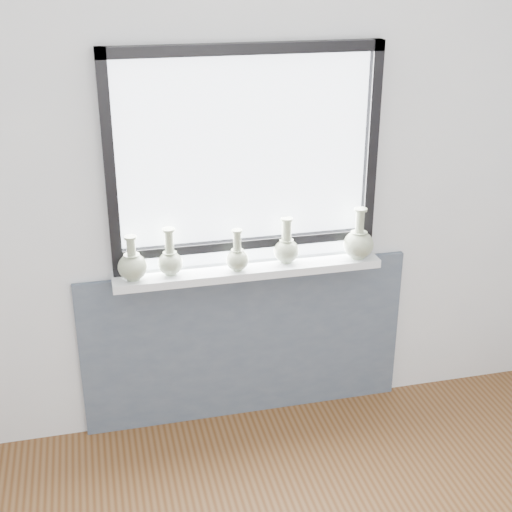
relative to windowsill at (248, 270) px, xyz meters
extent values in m
cube|color=silver|center=(0.00, 0.10, 0.42)|extent=(3.60, 0.02, 2.60)
cube|color=#505967|center=(0.00, 0.07, -0.45)|extent=(1.70, 0.03, 0.86)
cube|color=silver|center=(0.00, 0.00, 0.00)|extent=(1.32, 0.18, 0.04)
cube|color=black|center=(-0.62, 0.05, 0.55)|extent=(0.05, 0.06, 1.05)
cube|color=black|center=(0.62, 0.05, 0.55)|extent=(0.05, 0.06, 1.05)
cube|color=black|center=(0.00, 0.05, 1.04)|extent=(1.30, 0.06, 0.05)
cube|color=black|center=(0.00, 0.05, 0.12)|extent=(1.20, 0.05, 0.04)
cube|color=white|center=(0.00, 0.08, 0.52)|extent=(1.20, 0.01, 1.00)
cylinder|color=#94A081|center=(-0.56, -0.02, 0.02)|extent=(0.06, 0.06, 0.01)
ellipsoid|color=#94A081|center=(-0.56, -0.02, 0.08)|extent=(0.14, 0.14, 0.13)
cone|color=#94A081|center=(-0.56, -0.02, 0.13)|extent=(0.08, 0.08, 0.03)
cylinder|color=#94A081|center=(-0.56, -0.02, 0.18)|extent=(0.04, 0.04, 0.10)
cylinder|color=#94A081|center=(-0.56, -0.02, 0.23)|extent=(0.06, 0.06, 0.01)
cylinder|color=#94A081|center=(-0.38, 0.00, 0.02)|extent=(0.05, 0.05, 0.01)
ellipsoid|color=#94A081|center=(-0.38, 0.00, 0.08)|extent=(0.12, 0.12, 0.11)
cone|color=#94A081|center=(-0.38, 0.00, 0.12)|extent=(0.07, 0.07, 0.03)
cylinder|color=#94A081|center=(-0.38, 0.00, 0.18)|extent=(0.04, 0.04, 0.13)
cylinder|color=#94A081|center=(-0.38, 0.00, 0.25)|extent=(0.06, 0.06, 0.01)
cylinder|color=#94A081|center=(-0.06, -0.03, 0.02)|extent=(0.05, 0.05, 0.01)
ellipsoid|color=#94A081|center=(-0.06, -0.03, 0.07)|extent=(0.11, 0.11, 0.10)
cone|color=#94A081|center=(-0.06, -0.03, 0.11)|extent=(0.06, 0.06, 0.03)
cylinder|color=#94A081|center=(-0.06, -0.03, 0.16)|extent=(0.04, 0.04, 0.11)
cylinder|color=#94A081|center=(-0.06, -0.03, 0.22)|extent=(0.05, 0.05, 0.01)
cylinder|color=#94A081|center=(0.19, 0.01, 0.02)|extent=(0.06, 0.06, 0.01)
ellipsoid|color=#94A081|center=(0.19, 0.01, 0.08)|extent=(0.13, 0.13, 0.12)
cone|color=#94A081|center=(0.19, 0.01, 0.12)|extent=(0.07, 0.07, 0.03)
cylinder|color=#94A081|center=(0.19, 0.01, 0.18)|extent=(0.05, 0.05, 0.12)
cylinder|color=#94A081|center=(0.19, 0.01, 0.24)|extent=(0.06, 0.06, 0.01)
cylinder|color=#94A081|center=(0.56, -0.02, 0.02)|extent=(0.07, 0.07, 0.01)
ellipsoid|color=#94A081|center=(0.56, -0.02, 0.09)|extent=(0.15, 0.15, 0.14)
cone|color=#94A081|center=(0.56, -0.02, 0.14)|extent=(0.08, 0.08, 0.03)
cylinder|color=#94A081|center=(0.56, -0.02, 0.20)|extent=(0.04, 0.04, 0.13)
cylinder|color=#94A081|center=(0.56, -0.02, 0.27)|extent=(0.07, 0.07, 0.01)
camera|label=1|loc=(-0.71, -3.11, 1.44)|focal=50.00mm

